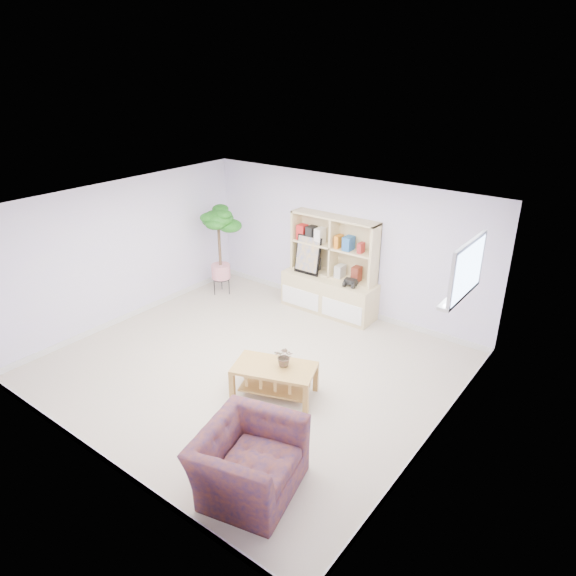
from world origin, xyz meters
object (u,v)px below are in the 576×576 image
Objects in this scene: storage_unit at (330,266)px; coffee_table at (275,381)px; armchair at (249,457)px; floor_tree at (220,251)px.

coffee_table is (0.80, -2.58, -0.65)m from storage_unit.
storage_unit is 4.37m from armchair.
storage_unit is at bearing 87.44° from coffee_table.
coffee_table is 0.98× the size of armchair.
storage_unit is 2.78m from coffee_table.
storage_unit is 1.61× the size of coffee_table.
coffee_table is 0.63× the size of floor_tree.
coffee_table is at bearing 15.87° from armchair.
storage_unit reaches higher than coffee_table.
coffee_table is at bearing -72.72° from storage_unit.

